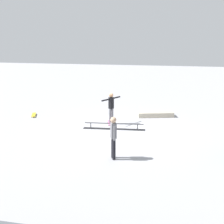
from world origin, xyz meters
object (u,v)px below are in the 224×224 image
grind_rail (114,126)px  skate_ledge (156,114)px  loose_skateboard_yellow (34,115)px  bystander_grey_shirt (113,136)px  skater_main (111,106)px  skateboard_main (110,123)px

grind_rail → skate_ledge: size_ratio=1.52×
grind_rail → loose_skateboard_yellow: (4.85, -1.35, -0.06)m
bystander_grey_shirt → skate_ledge: bearing=-39.2°
skater_main → loose_skateboard_yellow: (4.56, -0.56, -0.86)m
grind_rail → skateboard_main: bearing=-71.0°
skater_main → loose_skateboard_yellow: bearing=-64.0°
skate_ledge → skateboard_main: bearing=38.2°
skate_ledge → loose_skateboard_yellow: skate_ledge is taller
skateboard_main → loose_skateboard_yellow: (4.53, -0.61, 0.00)m
bystander_grey_shirt → loose_skateboard_yellow: bearing=24.1°
grind_rail → skate_ledge: grind_rail is taller
skate_ledge → skater_main: skater_main is taller
bystander_grey_shirt → loose_skateboard_yellow: size_ratio=1.95×
grind_rail → skater_main: bearing=-74.7°
skater_main → bystander_grey_shirt: skater_main is taller
grind_rail → skate_ledge: (-1.91, -2.49, -0.00)m
grind_rail → loose_skateboard_yellow: 5.04m
skate_ledge → skateboard_main: 2.84m
skater_main → loose_skateboard_yellow: skater_main is taller
grind_rail → skateboard_main: 0.81m
skate_ledge → bystander_grey_shirt: 5.89m
grind_rail → skater_main: size_ratio=1.87×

